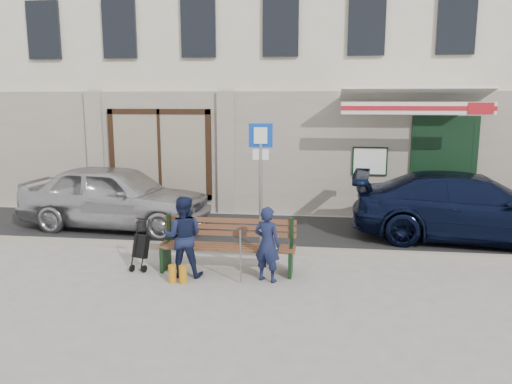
% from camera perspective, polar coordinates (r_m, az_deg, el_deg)
% --- Properties ---
extents(ground, '(80.00, 80.00, 0.00)m').
position_cam_1_polar(ground, '(8.58, -0.19, -9.90)').
color(ground, '#9E9991').
rests_on(ground, ground).
extents(asphalt_lane, '(60.00, 3.20, 0.01)m').
position_cam_1_polar(asphalt_lane, '(11.51, 1.87, -4.52)').
color(asphalt_lane, '#282828').
rests_on(asphalt_lane, ground).
extents(curb, '(60.00, 0.18, 0.12)m').
position_cam_1_polar(curb, '(9.97, 0.97, -6.58)').
color(curb, '#9E9384').
rests_on(curb, ground).
extents(building, '(20.00, 8.27, 10.00)m').
position_cam_1_polar(building, '(16.57, 3.91, 17.38)').
color(building, beige).
rests_on(building, ground).
extents(car_silver, '(4.61, 2.20, 1.52)m').
position_cam_1_polar(car_silver, '(12.16, -15.71, -0.45)').
color(car_silver, '#B7B7BC').
rests_on(car_silver, ground).
extents(car_navy, '(5.19, 2.58, 1.45)m').
position_cam_1_polar(car_navy, '(11.59, 23.39, -1.63)').
color(car_navy, black).
rests_on(car_navy, ground).
extents(parking_sign, '(0.47, 0.08, 2.53)m').
position_cam_1_polar(parking_sign, '(9.91, 0.53, 2.94)').
color(parking_sign, gray).
rests_on(parking_sign, ground).
extents(bench, '(2.40, 1.17, 0.98)m').
position_cam_1_polar(bench, '(8.82, -3.61, -6.19)').
color(bench, brown).
rests_on(bench, ground).
extents(man, '(0.54, 0.45, 1.27)m').
position_cam_1_polar(man, '(8.30, 1.30, -5.98)').
color(man, '#151C3C').
rests_on(man, ground).
extents(woman, '(0.71, 0.57, 1.40)m').
position_cam_1_polar(woman, '(8.61, -8.34, -5.05)').
color(woman, '#141B37').
rests_on(woman, ground).
extents(stroller, '(0.32, 0.41, 0.90)m').
position_cam_1_polar(stroller, '(9.17, -13.03, -6.20)').
color(stroller, black).
rests_on(stroller, ground).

